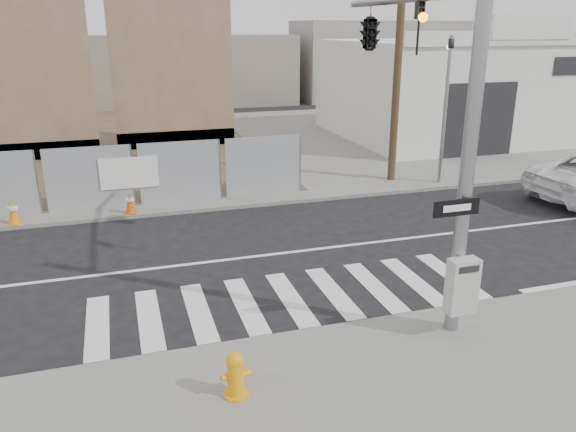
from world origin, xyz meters
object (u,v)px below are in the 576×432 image
object	(u,v)px
traffic_cone_c	(13,212)
fire_hydrant	(236,374)
signal_pole	(398,68)
auto_shop	(457,88)
traffic_cone_d	(130,203)

from	to	relation	value
traffic_cone_c	fire_hydrant	bearing A→B (deg)	-65.47
signal_pole	traffic_cone_c	xyz separation A→B (m)	(-8.85, 6.27, -4.31)
auto_shop	traffic_cone_d	world-z (taller)	auto_shop
auto_shop	fire_hydrant	bearing A→B (deg)	-130.52
fire_hydrant	traffic_cone_c	distance (m)	10.80
traffic_cone_c	traffic_cone_d	distance (m)	3.29
traffic_cone_d	signal_pole	bearing A→B (deg)	-48.41
signal_pole	fire_hydrant	distance (m)	7.08
signal_pole	traffic_cone_d	world-z (taller)	signal_pole
auto_shop	fire_hydrant	distance (m)	24.52
traffic_cone_d	auto_shop	bearing A→B (deg)	27.13
fire_hydrant	auto_shop	bearing A→B (deg)	34.17
signal_pole	auto_shop	size ratio (longest dim) A/B	0.58
signal_pole	traffic_cone_d	xyz separation A→B (m)	(-5.56, 6.27, -4.33)
signal_pole	auto_shop	distance (m)	19.04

